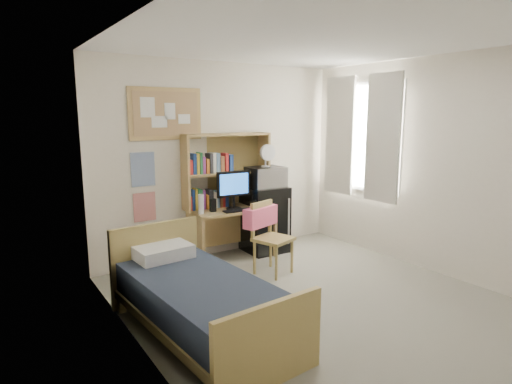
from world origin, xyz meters
TOP-DOWN VIEW (x-y plane):
  - floor at (0.00, 0.00)m, footprint 3.60×4.20m
  - ceiling at (0.00, 0.00)m, footprint 3.60×4.20m
  - wall_back at (0.00, 2.10)m, footprint 3.60×0.04m
  - wall_left at (-1.80, 0.00)m, footprint 0.04×4.20m
  - wall_right at (1.80, 0.00)m, footprint 0.04×4.20m
  - window_unit at (1.75, 1.20)m, footprint 0.10×1.40m
  - curtain_left at (1.72, 0.80)m, footprint 0.04×0.55m
  - curtain_right at (1.72, 1.60)m, footprint 0.04×0.55m
  - bulletin_board at (-0.78, 2.08)m, footprint 0.94×0.03m
  - poster_wave at (-1.10, 2.09)m, footprint 0.30×0.01m
  - poster_japan at (-1.10, 2.09)m, footprint 0.28×0.01m
  - desk at (-0.02, 1.80)m, footprint 1.13×0.61m
  - desk_chair at (0.11, 1.02)m, footprint 0.55×0.55m
  - mini_fridge at (0.52, 1.81)m, footprint 0.56×0.56m
  - bed at (-1.28, 0.16)m, footprint 1.03×1.88m
  - hutch at (-0.01, 1.95)m, footprint 1.22×0.38m
  - monitor at (-0.02, 1.74)m, footprint 0.47×0.07m
  - keyboard at (-0.03, 1.60)m, footprint 0.41×0.15m
  - speaker_left at (-0.32, 1.76)m, footprint 0.07×0.07m
  - speaker_right at (0.28, 1.72)m, footprint 0.07×0.07m
  - water_bottle at (-0.50, 1.73)m, footprint 0.08×0.08m
  - hoodie at (0.05, 1.21)m, footprint 0.53×0.30m
  - microwave at (0.52, 1.79)m, footprint 0.50×0.39m
  - desk_fan at (0.52, 1.79)m, footprint 0.23×0.23m
  - pillow at (-1.33, 0.91)m, footprint 0.56×0.41m

SIDE VIEW (x-z plane):
  - floor at x=0.00m, z-range -0.02..0.00m
  - bed at x=-1.28m, z-range 0.00..0.50m
  - desk at x=-0.02m, z-range 0.00..0.68m
  - desk_chair at x=0.11m, z-range 0.00..0.88m
  - mini_fridge at x=0.52m, z-range 0.00..0.92m
  - pillow at x=-1.33m, z-range 0.50..0.63m
  - hoodie at x=0.05m, z-range 0.56..0.80m
  - keyboard at x=-0.03m, z-range 0.68..0.70m
  - speaker_left at x=-0.32m, z-range 0.68..0.85m
  - speaker_right at x=0.28m, z-range 0.68..0.85m
  - poster_japan at x=-1.10m, z-range 0.60..0.96m
  - water_bottle at x=-0.50m, z-range 0.68..0.93m
  - monitor at x=-0.02m, z-range 0.68..1.18m
  - microwave at x=0.52m, z-range 0.92..1.20m
  - hutch at x=-0.01m, z-range 0.68..1.67m
  - poster_wave at x=-1.10m, z-range 1.04..1.46m
  - wall_back at x=0.00m, z-range 0.00..2.60m
  - wall_left at x=-1.80m, z-range 0.00..2.60m
  - wall_right at x=1.80m, z-range 0.00..2.60m
  - desk_fan at x=0.52m, z-range 1.20..1.48m
  - window_unit at x=1.75m, z-range 0.75..2.45m
  - curtain_left at x=1.72m, z-range 0.75..2.45m
  - curtain_right at x=1.72m, z-range 0.75..2.45m
  - bulletin_board at x=-0.78m, z-range 1.60..2.24m
  - ceiling at x=0.00m, z-range 2.59..2.61m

